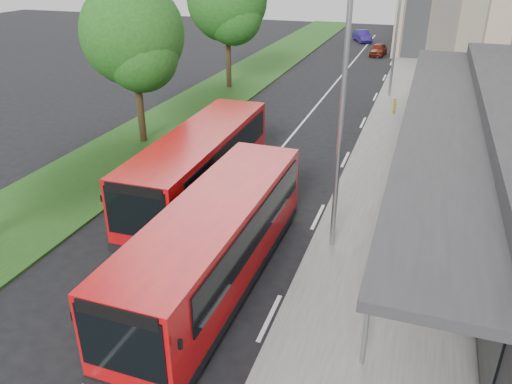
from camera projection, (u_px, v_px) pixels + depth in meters
ground at (191, 257)px, 16.14m from camera, size 120.00×120.00×0.00m
pavement at (415, 107)px, 31.40m from camera, size 5.00×80.00×0.15m
grass_verge at (224, 91)px, 35.20m from camera, size 5.00×80.00×0.10m
lane_centre_line at (303, 122)px, 28.92m from camera, size 0.12×70.00×0.01m
kerb_dashes at (370, 108)px, 31.37m from camera, size 0.12×56.00×0.01m
tree_mid at (134, 41)px, 23.68m from camera, size 4.90×4.90×7.88m
tree_far at (227, 6)px, 33.67m from camera, size 5.41×5.41×8.69m
lamp_post_near at (339, 111)px, 14.60m from camera, size 1.44×0.28×8.00m
lamp_post_far at (396, 25)px, 31.63m from camera, size 1.44×0.28×8.00m
bus_main at (216, 244)px, 14.27m from camera, size 2.60×9.60×2.70m
bus_second at (201, 166)px, 19.34m from camera, size 2.68×9.76×2.75m
litter_bin at (406, 157)px, 22.32m from camera, size 0.61×0.61×0.94m
bollard at (394, 106)px, 29.64m from camera, size 0.15×0.15×0.91m
car_near at (378, 49)px, 47.14m from camera, size 1.52×3.29×1.09m
car_far at (362, 36)px, 54.31m from camera, size 2.67×3.82×1.19m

